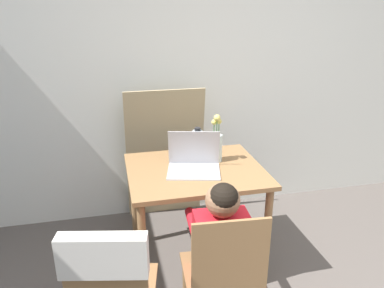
# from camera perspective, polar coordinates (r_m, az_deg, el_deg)

# --- Properties ---
(wall_back) EXTENTS (6.40, 0.05, 2.50)m
(wall_back) POSITION_cam_1_polar(r_m,az_deg,el_deg) (3.21, 1.83, 10.89)
(wall_back) COLOR silver
(wall_back) RESTS_ON ground_plane
(dining_table) EXTENTS (0.90, 0.75, 0.75)m
(dining_table) POSITION_cam_1_polar(r_m,az_deg,el_deg) (2.57, 0.50, -6.10)
(dining_table) COLOR olive
(dining_table) RESTS_ON ground_plane
(chair_occupied) EXTENTS (0.43, 0.43, 0.86)m
(chair_occupied) POSITION_cam_1_polar(r_m,az_deg,el_deg) (2.10, 4.81, -19.53)
(chair_occupied) COLOR olive
(chair_occupied) RESTS_ON ground_plane
(chair_spare) EXTENTS (0.48, 0.50, 0.87)m
(chair_spare) POSITION_cam_1_polar(r_m,az_deg,el_deg) (1.90, -12.48, -19.53)
(chair_spare) COLOR olive
(chair_spare) RESTS_ON ground_plane
(person_seated) EXTENTS (0.32, 0.44, 0.96)m
(person_seated) POSITION_cam_1_polar(r_m,az_deg,el_deg) (2.10, 4.14, -14.00)
(person_seated) COLOR red
(person_seated) RESTS_ON ground_plane
(laptop) EXTENTS (0.39, 0.33, 0.26)m
(laptop) POSITION_cam_1_polar(r_m,az_deg,el_deg) (2.48, 0.27, -2.67)
(laptop) COLOR #B2B2B7
(laptop) RESTS_ON dining_table
(flower_vase) EXTENTS (0.09, 0.09, 0.34)m
(flower_vase) POSITION_cam_1_polar(r_m,az_deg,el_deg) (2.60, 3.71, -0.06)
(flower_vase) COLOR silver
(flower_vase) RESTS_ON dining_table
(water_bottle) EXTENTS (0.07, 0.07, 0.22)m
(water_bottle) POSITION_cam_1_polar(r_m,az_deg,el_deg) (2.66, 0.84, 0.08)
(water_bottle) COLOR silver
(water_bottle) RESTS_ON dining_table
(cardboard_panel) EXTENTS (0.65, 0.18, 1.17)m
(cardboard_panel) POSITION_cam_1_polar(r_m,az_deg,el_deg) (3.19, -4.13, -1.73)
(cardboard_panel) COLOR tan
(cardboard_panel) RESTS_ON ground_plane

